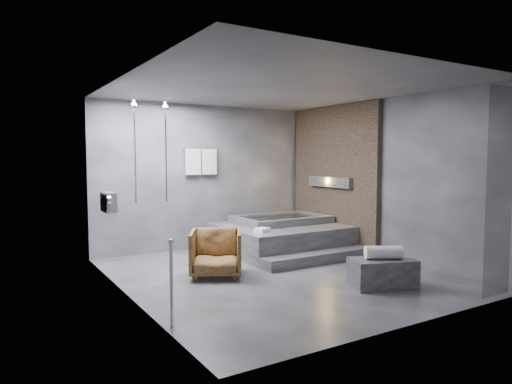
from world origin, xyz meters
TOP-DOWN VIEW (x-y plane):
  - room at (0.40, 0.24)m, footprint 5.00×5.04m
  - tub_deck at (1.05, 1.45)m, footprint 2.20×2.00m
  - tub_step at (1.05, 0.27)m, footprint 2.20×0.36m
  - concrete_bench at (0.86, -1.32)m, footprint 0.97×0.74m
  - driftwood_chair at (-0.84, 0.39)m, footprint 1.03×1.04m
  - rolled_towel at (0.87, -1.32)m, footprint 0.53×0.41m
  - deck_towel at (0.29, 0.90)m, footprint 0.31×0.27m

SIDE VIEW (x-z plane):
  - tub_step at x=1.05m, z-range 0.00..0.18m
  - concrete_bench at x=0.86m, z-range 0.00..0.39m
  - tub_deck at x=1.05m, z-range 0.00..0.50m
  - driftwood_chair at x=-0.84m, z-range 0.00..0.70m
  - rolled_towel at x=0.87m, z-range 0.39..0.57m
  - deck_towel at x=0.29m, z-range 0.50..0.57m
  - room at x=0.40m, z-range 0.32..3.14m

